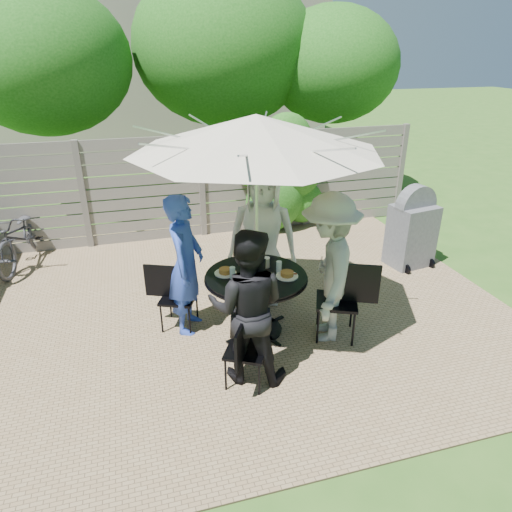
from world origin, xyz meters
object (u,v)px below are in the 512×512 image
object	(u,v)px
person_left	(186,265)
chair_right	(337,315)
patio_table	(256,293)
chair_left	(178,309)
plate_back	(259,260)
glass_back	(250,260)
chair_back	(263,277)
syrup_jug	(251,267)
glass_right	(279,267)
coffee_cup	(266,263)
bbq_grill	(412,230)
chair_front	(246,364)
bicycle	(21,236)
person_right	(329,269)
person_front	(247,308)
umbrella	(256,133)
person_back	(263,236)
plate_left	(225,272)
plate_right	(287,275)
glass_left	(232,273)
plate_front	(253,288)

from	to	relation	value
person_left	chair_right	xyz separation A→B (m)	(1.67, -0.67, -0.57)
patio_table	chair_left	size ratio (longest dim) A/B	1.83
plate_back	glass_back	xyz separation A→B (m)	(-0.13, -0.05, 0.05)
glass_back	chair_back	bearing A→B (deg)	59.81
syrup_jug	glass_right	bearing A→B (deg)	-12.04
glass_right	coffee_cup	xyz separation A→B (m)	(-0.11, 0.17, -0.01)
bbq_grill	chair_right	bearing A→B (deg)	-151.98
chair_left	chair_front	size ratio (longest dim) A/B	1.01
glass_right	bicycle	bearing A→B (deg)	138.97
bbq_grill	person_right	bearing A→B (deg)	-154.63
person_right	person_front	bearing A→B (deg)	-45.00
umbrella	chair_front	bearing A→B (deg)	-111.88
glass_right	bicycle	distance (m)	4.43
coffee_cup	bicycle	distance (m)	4.24
person_right	glass_right	size ratio (longest dim) A/B	12.79
chair_front	syrup_jug	bearing A→B (deg)	9.93
patio_table	person_back	size ratio (longest dim) A/B	0.83
plate_left	coffee_cup	bearing A→B (deg)	3.77
plate_back	plate_right	size ratio (longest dim) A/B	1.00
chair_front	syrup_jug	distance (m)	1.18
glass_back	glass_left	xyz separation A→B (m)	(-0.28, -0.28, 0.00)
plate_back	bbq_grill	distance (m)	2.85
bicycle	bbq_grill	bearing A→B (deg)	-4.58
chair_front	glass_left	world-z (taller)	glass_left
glass_left	plate_right	bearing A→B (deg)	-12.18
umbrella	glass_left	distance (m)	1.57
umbrella	bicycle	xyz separation A→B (m)	(-3.05, 2.90, -1.93)
chair_right	coffee_cup	size ratio (longest dim) A/B	8.14
chair_back	plate_right	bearing A→B (deg)	17.36
person_front	chair_right	distance (m)	1.38
person_right	chair_back	bearing A→B (deg)	-139.25
umbrella	bicycle	bearing A→B (deg)	136.46
chair_front	plate_left	xyz separation A→B (m)	(0.02, 1.03, 0.55)
plate_right	bicycle	size ratio (longest dim) A/B	0.15
glass_back	syrup_jug	bearing A→B (deg)	-99.70
plate_right	glass_back	distance (m)	0.53
bicycle	glass_left	bearing A→B (deg)	-34.43
umbrella	bicycle	world-z (taller)	umbrella
person_back	plate_right	distance (m)	0.91
plate_back	person_front	bearing A→B (deg)	-111.79
chair_back	coffee_cup	xyz separation A→B (m)	(-0.18, -0.73, 0.58)
glass_left	glass_right	bearing A→B (deg)	0.21
chair_back	chair_front	world-z (taller)	chair_back
patio_table	chair_front	size ratio (longest dim) A/B	1.85
umbrella	person_left	xyz separation A→B (m)	(-0.77, 0.31, -1.53)
chair_back	syrup_jug	distance (m)	1.10
chair_right	plate_front	distance (m)	1.15
patio_table	plate_front	bearing A→B (deg)	-111.79
person_back	coffee_cup	xyz separation A→B (m)	(-0.13, -0.60, -0.09)
chair_front	chair_back	bearing A→B (deg)	6.61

